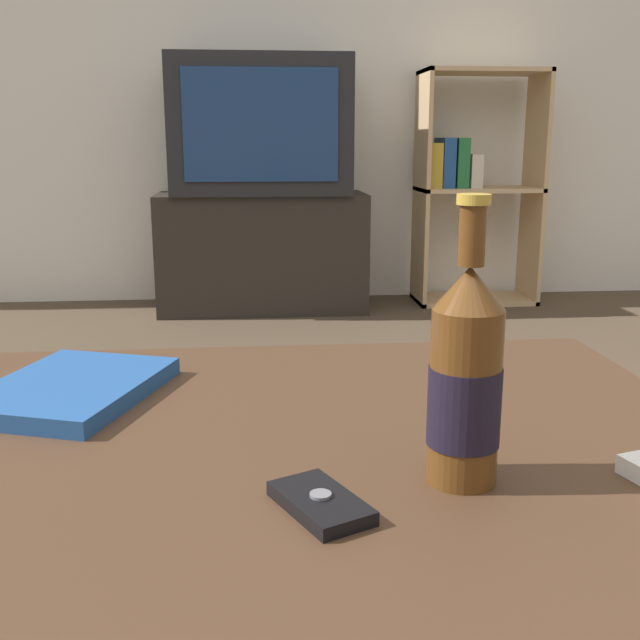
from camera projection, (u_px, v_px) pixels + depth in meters
The scene contains 8 objects.
back_wall at pixel (254, 31), 3.58m from camera, with size 8.00×0.05×2.60m.
coffee_table at pixel (291, 497), 0.86m from camera, with size 1.05×0.87×0.45m.
tv_stand at pixel (262, 252), 3.54m from camera, with size 0.97×0.42×0.55m.
television at pixel (260, 126), 3.41m from camera, with size 0.81×0.48×0.61m.
bookshelf at pixel (470, 182), 3.63m from camera, with size 0.58×0.30×1.11m.
beer_bottle at pixel (465, 380), 0.74m from camera, with size 0.07×0.07×0.29m.
cell_phone at pixel (321, 503), 0.70m from camera, with size 0.10×0.12×0.02m.
table_book at pixel (71, 389), 1.01m from camera, with size 0.27×0.32×0.02m.
Camera 1 is at (-0.04, -0.79, 0.79)m, focal length 42.00 mm.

